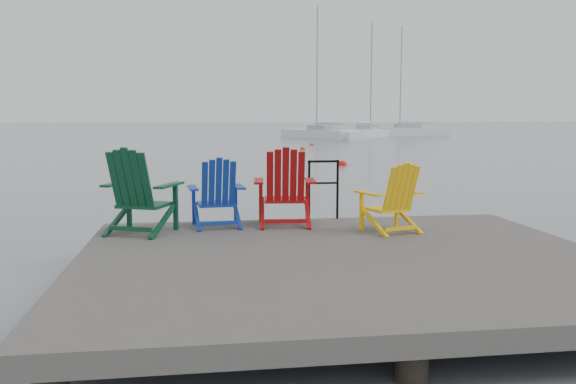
{
  "coord_description": "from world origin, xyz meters",
  "views": [
    {
      "loc": [
        -1.62,
        -6.56,
        2.06
      ],
      "look_at": [
        -0.21,
        3.03,
        0.85
      ],
      "focal_mm": 38.0,
      "sensor_mm": 36.0,
      "label": 1
    }
  ],
  "objects": [
    {
      "name": "sailboat_near",
      "position": [
        9.24,
        47.5,
        0.36
      ],
      "size": [
        6.01,
        8.78,
        11.99
      ],
      "rotation": [
        0.0,
        0.0,
        0.48
      ],
      "color": "white",
      "rests_on": "ground"
    },
    {
      "name": "buoy_c",
      "position": [
        4.75,
        30.46,
        0.0
      ],
      "size": [
        0.36,
        0.36,
        0.36
      ],
      "primitive_type": "sphere",
      "color": "#C0400B",
      "rests_on": "ground"
    },
    {
      "name": "dock",
      "position": [
        0.0,
        0.0,
        0.35
      ],
      "size": [
        6.0,
        5.0,
        1.4
      ],
      "color": "#302D2B",
      "rests_on": "ground"
    },
    {
      "name": "sailboat_mid",
      "position": [
        14.8,
        51.14,
        0.36
      ],
      "size": [
        6.6,
        7.92,
        11.4
      ],
      "rotation": [
        0.0,
        0.0,
        -0.63
      ],
      "color": "white",
      "rests_on": "ground"
    },
    {
      "name": "sailboat_far",
      "position": [
        19.32,
        53.9,
        0.36
      ],
      "size": [
        8.31,
        2.51,
        11.37
      ],
      "rotation": [
        0.0,
        0.0,
        1.53
      ],
      "color": "white",
      "rests_on": "ground"
    },
    {
      "name": "chair_blue",
      "position": [
        -1.37,
        1.97,
        0.99
      ],
      "size": [
        0.82,
        0.77,
        0.97
      ],
      "rotation": [
        0.0,
        0.0,
        0.09
      ],
      "color": "#0F309B",
      "rests_on": "dock"
    },
    {
      "name": "buoy_d",
      "position": [
        6.37,
        36.09,
        0.0
      ],
      "size": [
        0.32,
        0.32,
        0.32
      ],
      "primitive_type": "sphere",
      "color": "red",
      "rests_on": "ground"
    },
    {
      "name": "ground",
      "position": [
        0.0,
        0.0,
        0.0
      ],
      "size": [
        400.0,
        400.0,
        0.0
      ],
      "primitive_type": "plane",
      "color": "slate",
      "rests_on": "ground"
    },
    {
      "name": "chair_red",
      "position": [
        -0.41,
        1.96,
        1.06
      ],
      "size": [
        0.94,
        0.88,
        1.1
      ],
      "rotation": [
        0.0,
        0.0,
        -0.1
      ],
      "color": "#9F0B0D",
      "rests_on": "dock"
    },
    {
      "name": "buoy_a",
      "position": [
        4.38,
        18.42,
        0.0
      ],
      "size": [
        0.39,
        0.39,
        0.39
      ],
      "primitive_type": "sphere",
      "color": "red",
      "rests_on": "ground"
    },
    {
      "name": "chair_yellow",
      "position": [
        0.95,
        1.24,
        0.97
      ],
      "size": [
        0.88,
        0.84,
        0.93
      ],
      "rotation": [
        0.0,
        0.0,
        0.31
      ],
      "color": "yellow",
      "rests_on": "dock"
    },
    {
      "name": "handrail",
      "position": [
        0.25,
        2.45,
        1.04
      ],
      "size": [
        0.48,
        0.04,
        0.9
      ],
      "color": "black",
      "rests_on": "dock"
    },
    {
      "name": "chair_green",
      "position": [
        -2.41,
        1.65,
        1.07
      ],
      "size": [
        1.09,
        1.05,
        1.13
      ],
      "rotation": [
        0.0,
        0.0,
        -0.39
      ],
      "color": "#0B4025",
      "rests_on": "dock"
    },
    {
      "name": "buoy_b",
      "position": [
        -3.83,
        16.46,
        0.0
      ],
      "size": [
        0.41,
        0.41,
        0.41
      ],
      "primitive_type": "sphere",
      "color": "red",
      "rests_on": "ground"
    }
  ]
}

